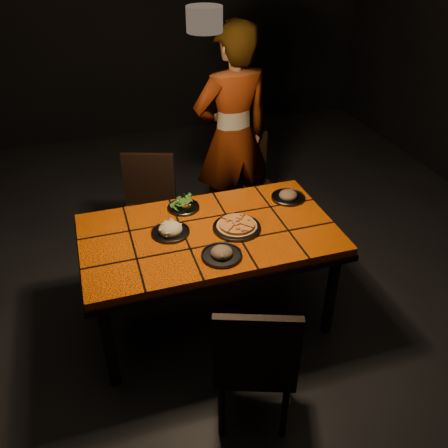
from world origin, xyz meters
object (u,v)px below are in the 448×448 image
object	(u,v)px
plate_pasta	(171,230)
chair_far_left	(149,204)
dining_table	(209,241)
plate_pizza	(237,226)
chair_far_right	(250,179)
chair_near	(255,359)
diner	(232,137)

from	to	relation	value
plate_pasta	chair_far_left	bearing A→B (deg)	91.40
dining_table	plate_pizza	xyz separation A→B (m)	(0.18, -0.03, 0.10)
dining_table	chair_far_left	size ratio (longest dim) A/B	1.81
chair_far_right	plate_pasta	size ratio (longest dim) A/B	3.57
chair_near	diner	world-z (taller)	diner
diner	plate_pizza	bearing A→B (deg)	64.96
dining_table	chair_far_left	distance (m)	0.89
plate_pasta	plate_pizza	bearing A→B (deg)	-10.62
diner	chair_far_right	bearing A→B (deg)	177.14
chair_far_left	chair_near	bearing A→B (deg)	-62.38
chair_near	chair_far_right	bearing A→B (deg)	-89.43
plate_pasta	dining_table	bearing A→B (deg)	-11.36
chair_far_left	plate_pizza	xyz separation A→B (m)	(0.43, -0.87, 0.26)
chair_far_left	diner	xyz separation A→B (m)	(0.75, 0.16, 0.39)
chair_far_right	diner	world-z (taller)	diner
dining_table	chair_far_right	distance (m)	1.22
dining_table	chair_far_right	xyz separation A→B (m)	(0.66, 1.02, -0.18)
dining_table	plate_pasta	bearing A→B (deg)	168.64
chair_near	diner	xyz separation A→B (m)	(0.50, 1.87, 0.38)
dining_table	chair_far_left	bearing A→B (deg)	106.96
dining_table	diner	bearing A→B (deg)	64.00
dining_table	plate_pizza	distance (m)	0.20
chair_far_right	chair_near	bearing A→B (deg)	-114.39
dining_table	chair_far_left	world-z (taller)	chair_far_left
diner	dining_table	bearing A→B (deg)	55.86
plate_pizza	chair_far_left	bearing A→B (deg)	116.41
plate_pasta	chair_far_right	bearing A→B (deg)	47.41
dining_table	chair_far_right	world-z (taller)	chair_far_right
chair_far_right	chair_far_left	bearing A→B (deg)	-173.80
chair_far_left	chair_far_right	xyz separation A→B (m)	(0.91, 0.18, -0.02)
dining_table	chair_near	size ratio (longest dim) A/B	1.76
plate_pizza	plate_pasta	xyz separation A→B (m)	(-0.41, 0.08, 0.00)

